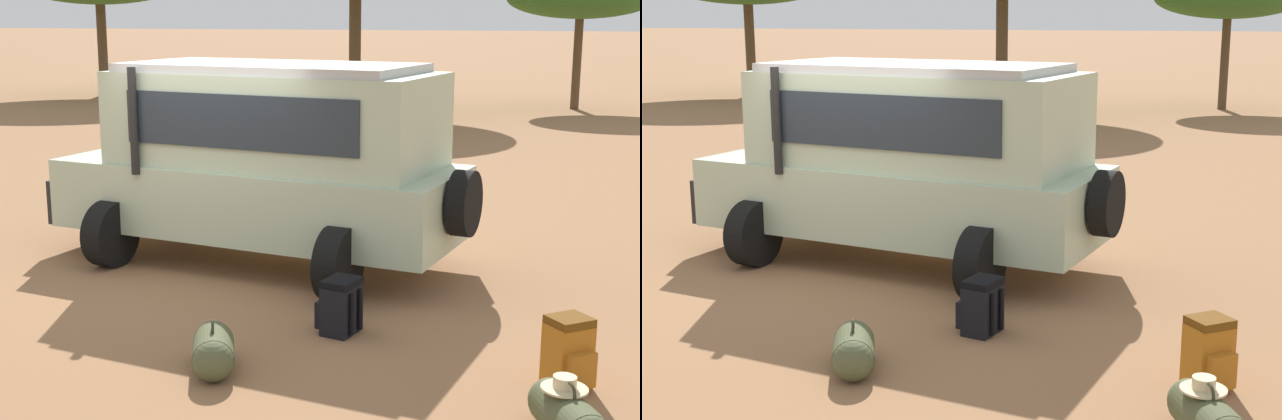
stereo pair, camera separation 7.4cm
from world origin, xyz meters
TOP-DOWN VIEW (x-y plane):
  - ground_plane at (0.00, 0.00)m, footprint 320.00×320.00m
  - safari_vehicle at (0.42, 0.63)m, footprint 5.46×3.15m
  - backpack_beside_front_wheel at (2.01, -1.49)m, footprint 0.43×0.43m
  - backpack_cluster_center at (4.16, -2.13)m, footprint 0.45×0.46m
  - duffel_bag_low_black_case at (4.22, -3.12)m, footprint 0.63×0.90m
  - duffel_bag_soft_canvas at (1.25, -2.72)m, footprint 0.55×0.79m

SIDE VIEW (x-z plane):
  - ground_plane at x=0.00m, z-range 0.00..0.00m
  - duffel_bag_soft_canvas at x=1.25m, z-range -0.05..0.41m
  - duffel_bag_low_black_case at x=4.22m, z-range -0.05..0.41m
  - backpack_beside_front_wheel at x=2.01m, z-range -0.01..0.53m
  - backpack_cluster_center at x=4.16m, z-range -0.01..0.59m
  - safari_vehicle at x=0.42m, z-range 0.07..2.51m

